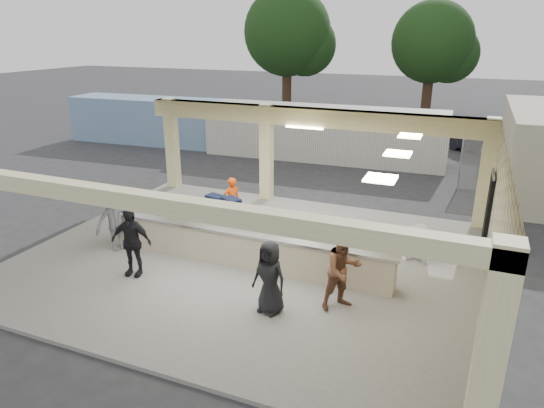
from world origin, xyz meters
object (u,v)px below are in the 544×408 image
at_px(baggage_handler, 232,202).
at_px(car_dark, 483,141).
at_px(luggage_cart, 220,216).
at_px(container_blue, 154,121).
at_px(drum_fan, 419,241).
at_px(passenger_c, 116,220).
at_px(container_white, 323,133).
at_px(car_white_a, 541,159).
at_px(baggage_counter, 241,247).
at_px(passenger_d, 270,277).
at_px(passenger_b, 131,242).
at_px(passenger_a, 343,270).

distance_m(baggage_handler, car_dark, 15.54).
height_order(luggage_cart, container_blue, container_blue).
xyz_separation_m(drum_fan, car_dark, (1.56, 13.95, 0.04)).
distance_m(passenger_c, container_white, 12.77).
height_order(luggage_cart, car_white_a, luggage_cart).
height_order(baggage_handler, container_blue, container_blue).
bearing_deg(baggage_handler, baggage_counter, 66.78).
bearing_deg(passenger_d, luggage_cart, 145.89).
bearing_deg(passenger_b, passenger_a, -5.57).
bearing_deg(passenger_c, baggage_handler, -4.04).
relative_size(baggage_counter, container_blue, 0.87).
bearing_deg(car_dark, passenger_b, -164.68).
height_order(baggage_handler, container_white, container_white).
relative_size(passenger_a, container_white, 0.16).
relative_size(container_white, container_blue, 1.22).
height_order(passenger_b, passenger_d, passenger_b).
relative_size(passenger_c, car_white_a, 0.38).
height_order(baggage_handler, passenger_b, passenger_b).
relative_size(baggage_counter, drum_fan, 8.46).
relative_size(luggage_cart, car_white_a, 0.55).
relative_size(luggage_cart, passenger_c, 1.44).
height_order(baggage_counter, passenger_b, passenger_b).
height_order(passenger_d, container_white, container_white).
bearing_deg(baggage_handler, passenger_d, 70.91).
height_order(passenger_c, passenger_d, passenger_c).
bearing_deg(car_white_a, baggage_handler, 129.10).
relative_size(passenger_c, car_dark, 0.46).
distance_m(passenger_a, passenger_d, 1.61).
bearing_deg(passenger_a, drum_fan, 23.14).
distance_m(baggage_counter, baggage_handler, 2.81).
bearing_deg(luggage_cart, passenger_c, -127.39).
distance_m(passenger_a, passenger_c, 6.64).
height_order(drum_fan, passenger_b, passenger_b).
height_order(passenger_c, container_blue, container_blue).
xyz_separation_m(baggage_counter, car_white_a, (8.23, 13.14, 0.09)).
bearing_deg(luggage_cart, passenger_a, -12.85).
bearing_deg(passenger_d, car_white_a, 79.11).
distance_m(car_white_a, car_dark, 3.78).
xyz_separation_m(passenger_a, container_blue, (-14.18, 13.05, 0.21)).
distance_m(baggage_counter, luggage_cart, 1.82).
distance_m(baggage_counter, drum_fan, 4.79).
relative_size(luggage_cart, passenger_d, 1.56).
relative_size(passenger_d, car_dark, 0.42).
bearing_deg(baggage_counter, passenger_d, -49.27).
bearing_deg(car_dark, baggage_handler, -167.99).
bearing_deg(drum_fan, car_white_a, 110.31).
bearing_deg(luggage_cart, car_white_a, 66.96).
height_order(passenger_d, car_dark, passenger_d).
relative_size(baggage_handler, passenger_c, 0.88).
relative_size(passenger_c, container_blue, 0.19).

